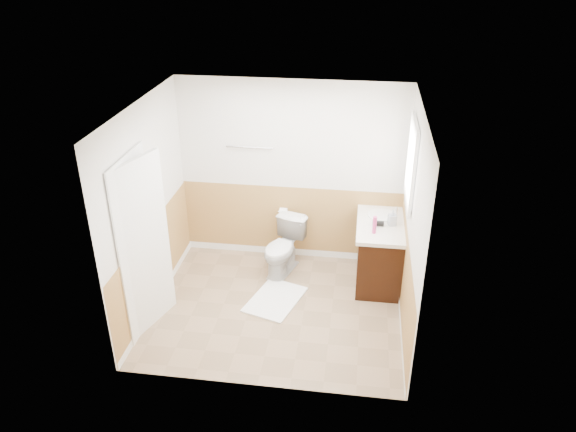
# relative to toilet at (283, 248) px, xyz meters

# --- Properties ---
(floor) EXTENTS (3.00, 3.00, 0.00)m
(floor) POSITION_rel_toilet_xyz_m (0.05, -0.83, -0.37)
(floor) COLOR #8C7051
(floor) RESTS_ON ground
(ceiling) EXTENTS (3.00, 3.00, 0.00)m
(ceiling) POSITION_rel_toilet_xyz_m (0.05, -0.83, 2.13)
(ceiling) COLOR white
(ceiling) RESTS_ON floor
(wall_back) EXTENTS (3.00, 0.00, 3.00)m
(wall_back) POSITION_rel_toilet_xyz_m (0.05, 0.47, 0.88)
(wall_back) COLOR silver
(wall_back) RESTS_ON floor
(wall_front) EXTENTS (3.00, 0.00, 3.00)m
(wall_front) POSITION_rel_toilet_xyz_m (0.05, -2.13, 0.88)
(wall_front) COLOR silver
(wall_front) RESTS_ON floor
(wall_left) EXTENTS (0.00, 3.00, 3.00)m
(wall_left) POSITION_rel_toilet_xyz_m (-1.45, -0.83, 0.88)
(wall_left) COLOR silver
(wall_left) RESTS_ON floor
(wall_right) EXTENTS (0.00, 3.00, 3.00)m
(wall_right) POSITION_rel_toilet_xyz_m (1.55, -0.83, 0.88)
(wall_right) COLOR silver
(wall_right) RESTS_ON floor
(wainscot_back) EXTENTS (3.00, 0.00, 3.00)m
(wainscot_back) POSITION_rel_toilet_xyz_m (0.05, 0.46, 0.13)
(wainscot_back) COLOR #AA7C44
(wainscot_back) RESTS_ON floor
(wainscot_front) EXTENTS (3.00, 0.00, 3.00)m
(wainscot_front) POSITION_rel_toilet_xyz_m (0.05, -2.12, 0.13)
(wainscot_front) COLOR #AA7C44
(wainscot_front) RESTS_ON floor
(wainscot_left) EXTENTS (0.00, 2.60, 2.60)m
(wainscot_left) POSITION_rel_toilet_xyz_m (-1.44, -0.83, 0.13)
(wainscot_left) COLOR #AA7C44
(wainscot_left) RESTS_ON floor
(wainscot_right) EXTENTS (0.00, 2.60, 2.60)m
(wainscot_right) POSITION_rel_toilet_xyz_m (1.54, -0.83, 0.13)
(wainscot_right) COLOR #AA7C44
(wainscot_right) RESTS_ON floor
(toilet) EXTENTS (0.61, 0.81, 0.73)m
(toilet) POSITION_rel_toilet_xyz_m (0.00, 0.00, 0.00)
(toilet) COLOR silver
(toilet) RESTS_ON floor
(bath_mat) EXTENTS (0.77, 0.93, 0.02)m
(bath_mat) POSITION_rel_toilet_xyz_m (0.00, -0.67, -0.36)
(bath_mat) COLOR white
(bath_mat) RESTS_ON floor
(vanity_cabinet) EXTENTS (0.55, 1.10, 0.80)m
(vanity_cabinet) POSITION_rel_toilet_xyz_m (1.26, 0.01, 0.03)
(vanity_cabinet) COLOR black
(vanity_cabinet) RESTS_ON floor
(vanity_knob_left) EXTENTS (0.03, 0.03, 0.03)m
(vanity_knob_left) POSITION_rel_toilet_xyz_m (0.96, -0.09, 0.18)
(vanity_knob_left) COLOR white
(vanity_knob_left) RESTS_ON vanity_cabinet
(vanity_knob_right) EXTENTS (0.03, 0.03, 0.03)m
(vanity_knob_right) POSITION_rel_toilet_xyz_m (0.96, 0.11, 0.18)
(vanity_knob_right) COLOR white
(vanity_knob_right) RESTS_ON vanity_cabinet
(countertop) EXTENTS (0.60, 1.15, 0.05)m
(countertop) POSITION_rel_toilet_xyz_m (1.25, 0.01, 0.46)
(countertop) COLOR white
(countertop) RESTS_ON vanity_cabinet
(sink_basin) EXTENTS (0.36, 0.36, 0.02)m
(sink_basin) POSITION_rel_toilet_xyz_m (1.26, 0.16, 0.49)
(sink_basin) COLOR silver
(sink_basin) RESTS_ON countertop
(faucet) EXTENTS (0.02, 0.02, 0.14)m
(faucet) POSITION_rel_toilet_xyz_m (1.44, 0.16, 0.55)
(faucet) COLOR silver
(faucet) RESTS_ON countertop
(lotion_bottle) EXTENTS (0.05, 0.05, 0.22)m
(lotion_bottle) POSITION_rel_toilet_xyz_m (1.16, -0.30, 0.59)
(lotion_bottle) COLOR #CC347A
(lotion_bottle) RESTS_ON countertop
(soap_dispenser) EXTENTS (0.11, 0.12, 0.21)m
(soap_dispenser) POSITION_rel_toilet_xyz_m (1.38, -0.06, 0.59)
(soap_dispenser) COLOR #9CA4B0
(soap_dispenser) RESTS_ON countertop
(hair_dryer_body) EXTENTS (0.14, 0.07, 0.07)m
(hair_dryer_body) POSITION_rel_toilet_xyz_m (1.21, -0.11, 0.52)
(hair_dryer_body) COLOR black
(hair_dryer_body) RESTS_ON countertop
(hair_dryer_handle) EXTENTS (0.03, 0.03, 0.07)m
(hair_dryer_handle) POSITION_rel_toilet_xyz_m (1.18, -0.12, 0.49)
(hair_dryer_handle) COLOR black
(hair_dryer_handle) RESTS_ON countertop
(mirror_panel) EXTENTS (0.02, 0.35, 0.90)m
(mirror_panel) POSITION_rel_toilet_xyz_m (1.53, 0.27, 1.18)
(mirror_panel) COLOR silver
(mirror_panel) RESTS_ON wall_right
(window_frame) EXTENTS (0.04, 0.80, 1.00)m
(window_frame) POSITION_rel_toilet_xyz_m (1.52, -0.24, 1.38)
(window_frame) COLOR white
(window_frame) RESTS_ON wall_right
(window_glass) EXTENTS (0.01, 0.70, 0.90)m
(window_glass) POSITION_rel_toilet_xyz_m (1.54, -0.24, 1.38)
(window_glass) COLOR white
(window_glass) RESTS_ON wall_right
(door) EXTENTS (0.29, 0.78, 2.04)m
(door) POSITION_rel_toilet_xyz_m (-1.35, -1.28, 0.65)
(door) COLOR white
(door) RESTS_ON wall_left
(door_frame) EXTENTS (0.02, 0.92, 2.10)m
(door_frame) POSITION_rel_toilet_xyz_m (-1.43, -1.28, 0.66)
(door_frame) COLOR white
(door_frame) RESTS_ON wall_left
(door_knob) EXTENTS (0.06, 0.06, 0.06)m
(door_knob) POSITION_rel_toilet_xyz_m (-1.29, -0.95, 0.58)
(door_knob) COLOR silver
(door_knob) RESTS_ON door
(towel_bar) EXTENTS (0.62, 0.02, 0.02)m
(towel_bar) POSITION_rel_toilet_xyz_m (-0.50, 0.42, 1.23)
(towel_bar) COLOR silver
(towel_bar) RESTS_ON wall_back
(tp_holder_bar) EXTENTS (0.14, 0.02, 0.02)m
(tp_holder_bar) POSITION_rel_toilet_xyz_m (-0.05, 0.40, 0.33)
(tp_holder_bar) COLOR silver
(tp_holder_bar) RESTS_ON wall_back
(tp_roll) EXTENTS (0.10, 0.11, 0.11)m
(tp_roll) POSITION_rel_toilet_xyz_m (-0.05, 0.40, 0.33)
(tp_roll) COLOR white
(tp_roll) RESTS_ON tp_holder_bar
(tp_sheet) EXTENTS (0.10, 0.01, 0.16)m
(tp_sheet) POSITION_rel_toilet_xyz_m (-0.05, 0.40, 0.22)
(tp_sheet) COLOR white
(tp_sheet) RESTS_ON tp_roll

